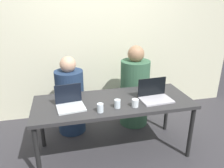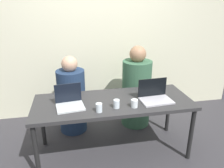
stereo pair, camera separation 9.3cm
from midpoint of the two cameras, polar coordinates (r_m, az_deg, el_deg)
name	(u,v)px [view 2 (the right image)]	position (r m, az deg, el deg)	size (l,w,h in m)	color
ground_plane	(113,151)	(2.91, 1.24, -17.00)	(12.00, 12.00, 0.00)	#333236
back_wall	(99,42)	(3.50, -2.74, 10.88)	(4.74, 0.10, 2.35)	beige
desk	(113,105)	(2.56, 1.35, -5.58)	(1.82, 0.72, 0.70)	#2E2D2E
person_on_left	(72,99)	(3.13, -9.58, -3.82)	(0.46, 0.46, 1.11)	#1E304E
person_on_right	(136,91)	(3.26, 7.17, -1.79)	(0.43, 0.43, 1.21)	#345D42
laptop_front_right	(155,96)	(2.59, 12.13, -3.06)	(0.37, 0.29, 0.24)	#B5B3BB
laptop_front_left	(69,102)	(2.42, -9.97, -4.63)	(0.32, 0.29, 0.23)	silver
water_glass_left	(99,108)	(2.28, -2.24, -6.34)	(0.07, 0.07, 0.09)	silver
water_glass_right	(134,104)	(2.39, 6.98, -5.18)	(0.07, 0.07, 0.09)	white
water_glass_center	(116,104)	(2.36, 2.30, -5.35)	(0.07, 0.07, 0.09)	silver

